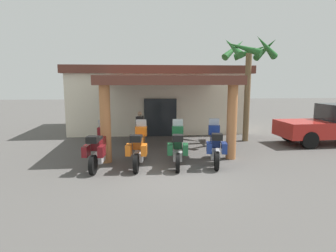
{
  "coord_description": "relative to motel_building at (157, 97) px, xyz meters",
  "views": [
    {
      "loc": [
        -0.89,
        -8.99,
        3.05
      ],
      "look_at": [
        0.09,
        2.54,
        1.2
      ],
      "focal_mm": 29.98,
      "sensor_mm": 36.0,
      "label": 1
    }
  ],
  "objects": [
    {
      "name": "motorcycle_blue",
      "position": [
        1.75,
        -8.04,
        -1.33
      ],
      "size": [
        0.86,
        2.2,
        1.61
      ],
      "rotation": [
        0.0,
        0.0,
        1.4
      ],
      "color": "black",
      "rests_on": "ground_plane"
    },
    {
      "name": "motorcycle_green",
      "position": [
        0.34,
        -8.12,
        -1.33
      ],
      "size": [
        0.77,
        2.21,
        1.61
      ],
      "rotation": [
        0.0,
        0.0,
        1.45
      ],
      "color": "black",
      "rests_on": "ground_plane"
    },
    {
      "name": "motel_building",
      "position": [
        0.0,
        0.0,
        0.0
      ],
      "size": [
        10.82,
        11.14,
        3.92
      ],
      "rotation": [
        0.0,
        0.0,
        0.02
      ],
      "color": "silver",
      "rests_on": "ground_plane"
    },
    {
      "name": "ground_plane",
      "position": [
        0.04,
        -8.98,
        -2.03
      ],
      "size": [
        80.0,
        80.0,
        0.0
      ],
      "primitive_type": "plane",
      "color": "#514F4C"
    },
    {
      "name": "motorcycle_maroon",
      "position": [
        -2.47,
        -8.15,
        -1.33
      ],
      "size": [
        0.75,
        2.21,
        1.61
      ],
      "rotation": [
        0.0,
        0.0,
        1.46
      ],
      "color": "black",
      "rests_on": "ground_plane"
    },
    {
      "name": "palm_tree_near_portico",
      "position": [
        4.33,
        -4.13,
        2.08
      ],
      "size": [
        2.73,
        2.78,
        5.34
      ],
      "color": "brown",
      "rests_on": "ground_plane"
    },
    {
      "name": "pickup_truck_red",
      "position": [
        8.42,
        -5.14,
        -1.09
      ],
      "size": [
        5.28,
        2.13,
        1.95
      ],
      "rotation": [
        0.0,
        0.0,
        0.04
      ],
      "color": "black",
      "rests_on": "ground_plane"
    },
    {
      "name": "pedestrian",
      "position": [
        -1.08,
        -4.42,
        -1.11
      ],
      "size": [
        0.39,
        0.41,
        1.6
      ],
      "rotation": [
        0.0,
        0.0,
        2.4
      ],
      "color": "#3F334C",
      "rests_on": "ground_plane"
    },
    {
      "name": "motorcycle_orange",
      "position": [
        -1.07,
        -8.09,
        -1.33
      ],
      "size": [
        0.75,
        2.21,
        1.61
      ],
      "rotation": [
        0.0,
        0.0,
        1.46
      ],
      "color": "black",
      "rests_on": "ground_plane"
    }
  ]
}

